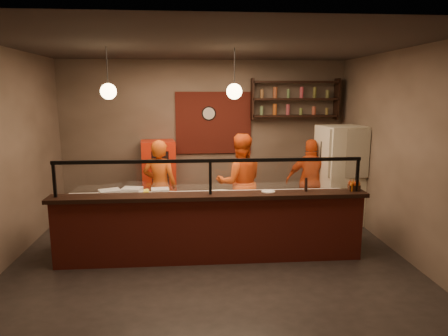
{
  "coord_description": "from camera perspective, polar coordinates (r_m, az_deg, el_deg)",
  "views": [
    {
      "loc": [
        -0.25,
        -6.01,
        2.53
      ],
      "look_at": [
        0.25,
        0.3,
        1.33
      ],
      "focal_mm": 32.0,
      "sensor_mm": 36.0,
      "label": 1
    }
  ],
  "objects": [
    {
      "name": "floor",
      "position": [
        6.53,
        -2.02,
        -12.12
      ],
      "size": [
        6.0,
        6.0,
        0.0
      ],
      "primitive_type": "plane",
      "color": "black",
      "rests_on": "ground"
    },
    {
      "name": "ceiling",
      "position": [
        6.05,
        -2.23,
        17.05
      ],
      "size": [
        6.0,
        6.0,
        0.0
      ],
      "primitive_type": "plane",
      "rotation": [
        3.14,
        0.0,
        0.0
      ],
      "color": "#332C27",
      "rests_on": "wall_back"
    },
    {
      "name": "wall_back",
      "position": [
        8.56,
        -2.84,
        4.46
      ],
      "size": [
        6.0,
        0.0,
        6.0
      ],
      "primitive_type": "plane",
      "rotation": [
        1.57,
        0.0,
        0.0
      ],
      "color": "#786658",
      "rests_on": "floor"
    },
    {
      "name": "wall_left",
      "position": [
        6.67,
        -28.82,
        1.35
      ],
      "size": [
        0.0,
        5.0,
        5.0
      ],
      "primitive_type": "plane",
      "rotation": [
        1.57,
        0.0,
        1.57
      ],
      "color": "#786658",
      "rests_on": "floor"
    },
    {
      "name": "wall_right",
      "position": [
        6.9,
        23.66,
        2.04
      ],
      "size": [
        0.0,
        5.0,
        5.0
      ],
      "primitive_type": "plane",
      "rotation": [
        1.57,
        0.0,
        -1.57
      ],
      "color": "#786658",
      "rests_on": "floor"
    },
    {
      "name": "wall_front",
      "position": [
        3.64,
        -0.4,
        -4.14
      ],
      "size": [
        6.0,
        0.0,
        6.0
      ],
      "primitive_type": "plane",
      "rotation": [
        -1.57,
        0.0,
        0.0
      ],
      "color": "#786658",
      "rests_on": "floor"
    },
    {
      "name": "brick_patch",
      "position": [
        8.51,
        -1.5,
        6.46
      ],
      "size": [
        1.6,
        0.04,
        1.3
      ],
      "primitive_type": "cube",
      "color": "maroon",
      "rests_on": "wall_back"
    },
    {
      "name": "service_counter",
      "position": [
        6.06,
        -1.92,
        -8.87
      ],
      "size": [
        4.6,
        0.25,
        1.0
      ],
      "primitive_type": "cube",
      "color": "maroon",
      "rests_on": "floor"
    },
    {
      "name": "counter_ledge",
      "position": [
        5.91,
        -1.95,
        -4.02
      ],
      "size": [
        4.7,
        0.37,
        0.06
      ],
      "primitive_type": "cube",
      "color": "black",
      "rests_on": "service_counter"
    },
    {
      "name": "worktop_cabinet",
      "position": [
        6.56,
        -2.12,
        -8.02
      ],
      "size": [
        4.6,
        0.75,
        0.85
      ],
      "primitive_type": "cube",
      "color": "gray",
      "rests_on": "floor"
    },
    {
      "name": "worktop",
      "position": [
        6.43,
        -2.15,
        -4.22
      ],
      "size": [
        4.6,
        0.75,
        0.05
      ],
      "primitive_type": "cube",
      "color": "white",
      "rests_on": "worktop_cabinet"
    },
    {
      "name": "sneeze_guard",
      "position": [
        5.83,
        -1.97,
        -0.79
      ],
      "size": [
        4.5,
        0.05,
        0.52
      ],
      "color": "white",
      "rests_on": "counter_ledge"
    },
    {
      "name": "wall_shelving",
      "position": [
        8.6,
        10.08,
        9.68
      ],
      "size": [
        1.84,
        0.28,
        0.85
      ],
      "color": "black",
      "rests_on": "wall_back"
    },
    {
      "name": "wall_clock",
      "position": [
        8.49,
        -2.19,
        7.8
      ],
      "size": [
        0.3,
        0.04,
        0.3
      ],
      "primitive_type": "cylinder",
      "rotation": [
        1.57,
        0.0,
        0.0
      ],
      "color": "black",
      "rests_on": "wall_back"
    },
    {
      "name": "pendant_left",
      "position": [
        6.33,
        -16.19,
        10.48
      ],
      "size": [
        0.24,
        0.24,
        0.77
      ],
      "color": "black",
      "rests_on": "ceiling"
    },
    {
      "name": "pendant_right",
      "position": [
        6.24,
        1.48,
        10.9
      ],
      "size": [
        0.24,
        0.24,
        0.77
      ],
      "color": "black",
      "rests_on": "ceiling"
    },
    {
      "name": "cook_left",
      "position": [
        7.36,
        -9.13,
        -2.6
      ],
      "size": [
        0.7,
        0.55,
        1.71
      ],
      "primitive_type": "imported",
      "rotation": [
        0.0,
        0.0,
        2.9
      ],
      "color": "#CA5013",
      "rests_on": "floor"
    },
    {
      "name": "cook_mid",
      "position": [
        7.32,
        2.28,
        -2.13
      ],
      "size": [
        0.93,
        0.75,
        1.81
      ],
      "primitive_type": "imported",
      "rotation": [
        0.0,
        0.0,
        3.22
      ],
      "color": "#DE5114",
      "rests_on": "floor"
    },
    {
      "name": "cook_right",
      "position": [
        7.99,
        12.31,
        -1.85
      ],
      "size": [
        1.03,
        0.59,
        1.65
      ],
      "primitive_type": "imported",
      "rotation": [
        0.0,
        0.0,
        2.94
      ],
      "color": "#DD4C14",
      "rests_on": "floor"
    },
    {
      "name": "fridge",
      "position": [
        8.06,
        16.28,
        -0.99
      ],
      "size": [
        0.91,
        0.86,
        1.91
      ],
      "primitive_type": "cube",
      "rotation": [
        0.0,
        0.0,
        0.16
      ],
      "color": "beige",
      "rests_on": "floor"
    },
    {
      "name": "red_cooler",
      "position": [
        8.37,
        -9.3,
        -1.47
      ],
      "size": [
        0.74,
        0.7,
        1.57
      ],
      "primitive_type": "cube",
      "rotation": [
        0.0,
        0.0,
        0.13
      ],
      "color": "red",
      "rests_on": "floor"
    },
    {
      "name": "pizza_dough",
      "position": [
        6.54,
        -0.43,
        -3.68
      ],
      "size": [
        0.7,
        0.7,
        0.01
      ],
      "primitive_type": "cylinder",
      "rotation": [
        0.0,
        0.0,
        -0.38
      ],
      "color": "beige",
      "rests_on": "worktop"
    },
    {
      "name": "prep_tub_a",
      "position": [
        6.51,
        -13.0,
        -3.41
      ],
      "size": [
        0.34,
        0.29,
        0.15
      ],
      "primitive_type": "cube",
      "rotation": [
        0.0,
        0.0,
        -0.18
      ],
      "color": "silver",
      "rests_on": "worktop"
    },
    {
      "name": "prep_tub_b",
      "position": [
        6.42,
        -9.11,
        -3.51
      ],
      "size": [
        0.3,
        0.25,
        0.14
      ],
      "primitive_type": "cube",
      "rotation": [
        0.0,
        0.0,
        0.12
      ],
      "color": "white",
      "rests_on": "worktop"
    },
    {
      "name": "prep_tub_c",
      "position": [
        6.44,
        -15.98,
        -3.68
      ],
      "size": [
        0.38,
        0.35,
        0.15
      ],
      "primitive_type": "cube",
      "rotation": [
        0.0,
        0.0,
        0.4
      ],
      "color": "silver",
      "rests_on": "worktop"
    },
    {
      "name": "rolling_pin",
      "position": [
        6.65,
        -12.22,
        -3.45
      ],
      "size": [
        0.35,
        0.29,
        0.07
      ],
      "primitive_type": "cylinder",
      "rotation": [
        0.0,
        1.57,
        0.67
      ],
      "color": "yellow",
      "rests_on": "worktop"
    },
    {
      "name": "condiment_caddy",
      "position": [
        6.42,
        18.08,
        -2.68
      ],
      "size": [
        0.17,
        0.14,
        0.09
      ],
      "primitive_type": "cube",
      "rotation": [
        0.0,
        0.0,
        -0.08
      ],
      "color": "black",
      "rests_on": "counter_ledge"
    },
    {
      "name": "pepper_mill",
      "position": [
        6.16,
        11.64,
        -2.34
      ],
      "size": [
        0.05,
        0.05,
        0.21
      ],
      "primitive_type": "cylinder",
      "rotation": [
        0.0,
        0.0,
        0.22
      ],
      "color": "black",
      "rests_on": "counter_ledge"
    },
    {
      "name": "small_plate",
      "position": [
        6.06,
        6.33,
        -3.35
      ],
      "size": [
        0.21,
        0.21,
        0.01
      ],
      "primitive_type": "cylinder",
      "rotation": [
        0.0,
        0.0,
        -0.02
      ],
      "color": "silver",
      "rests_on": "counter_ledge"
    }
  ]
}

